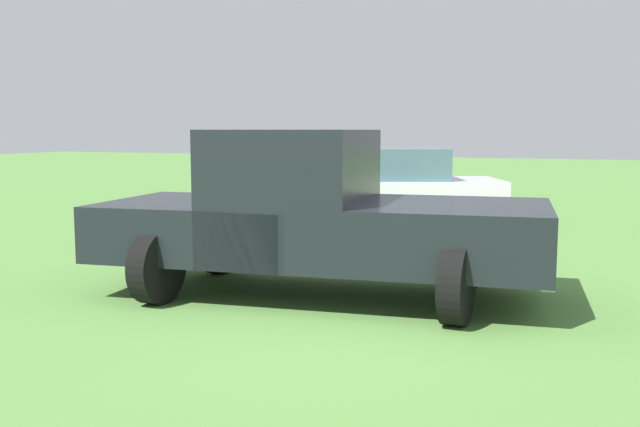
% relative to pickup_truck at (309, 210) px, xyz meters
% --- Properties ---
extents(ground_plane, '(80.00, 80.00, 0.00)m').
position_rel_pickup_truck_xyz_m(ground_plane, '(0.46, 0.31, -0.93)').
color(ground_plane, '#54843D').
extents(pickup_truck, '(2.77, 5.00, 1.80)m').
position_rel_pickup_truck_xyz_m(pickup_truck, '(0.00, 0.00, 0.00)').
color(pickup_truck, black).
rests_on(pickup_truck, ground_plane).
extents(sedan_near, '(3.46, 4.96, 1.44)m').
position_rel_pickup_truck_xyz_m(sedan_near, '(-6.22, -1.12, -0.28)').
color(sedan_near, black).
rests_on(sedan_near, ground_plane).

